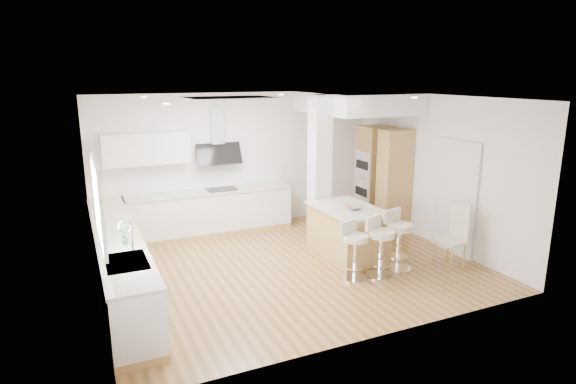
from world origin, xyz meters
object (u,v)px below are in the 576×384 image
peninsula (347,231)px  dining_chair (455,233)px  bar_stool_a (354,247)px  bar_stool_b (380,244)px  bar_stool_c (398,237)px

peninsula → dining_chair: dining_chair is taller
dining_chair → peninsula: bearing=133.1°
peninsula → dining_chair: bearing=-40.9°
bar_stool_a → dining_chair: size_ratio=0.85×
dining_chair → bar_stool_b: bearing=166.4°
peninsula → bar_stool_b: size_ratio=1.53×
peninsula → dining_chair: size_ratio=1.37×
bar_stool_a → peninsula: bearing=45.9°
bar_stool_b → dining_chair: size_ratio=0.90×
peninsula → bar_stool_c: bearing=-65.8°
bar_stool_b → bar_stool_c: (0.43, 0.12, 0.02)m
bar_stool_b → bar_stool_c: bearing=-6.3°
bar_stool_c → peninsula: bearing=101.1°
peninsula → bar_stool_b: 1.00m
bar_stool_b → bar_stool_c: bar_stool_c is taller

